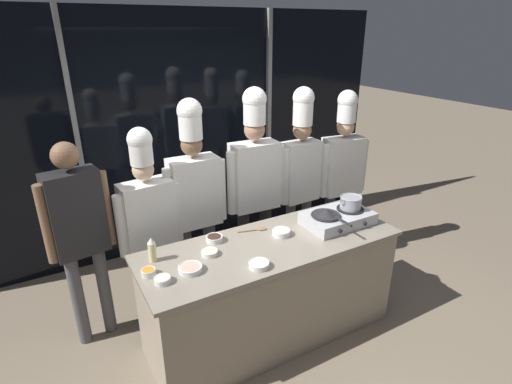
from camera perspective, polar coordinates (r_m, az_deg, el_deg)
name	(u,v)px	position (r m, az deg, el deg)	size (l,w,h in m)	color
ground_plane	(270,332)	(3.75, 2.00, -19.34)	(24.00, 24.00, 0.00)	#7F705B
window_wall_back	(183,135)	(4.70, -10.37, 8.01)	(5.27, 0.09, 2.70)	black
demo_counter	(271,290)	(3.46, 2.10, -13.75)	(2.13, 0.77, 0.90)	gray
portable_stove	(338,218)	(3.55, 11.60, -3.66)	(0.59, 0.39, 0.12)	#B2B5BA
frying_pan	(326,213)	(3.43, 10.02, -2.93)	(0.26, 0.44, 0.05)	#232326
stock_pot	(351,202)	(3.59, 13.39, -1.43)	(0.22, 0.19, 0.11)	#93969B
squeeze_bottle_oil	(152,250)	(3.03, -14.63, -8.03)	(0.06, 0.06, 0.20)	beige
prep_bowl_shrimp	(190,268)	(2.90, -9.38, -10.69)	(0.17, 0.17, 0.04)	white
prep_bowl_soy_glaze	(214,238)	(3.24, -5.97, -6.59)	(0.14, 0.14, 0.05)	white
prep_bowl_garlic	(281,232)	(3.32, 3.62, -5.74)	(0.15, 0.15, 0.05)	white
prep_bowl_noodles	(210,252)	(3.07, -6.66, -8.55)	(0.13, 0.13, 0.04)	white
prep_bowl_carrots	(148,272)	(2.91, -15.12, -10.98)	(0.10, 0.10, 0.05)	white
prep_bowl_onion	(162,280)	(2.82, -13.23, -12.08)	(0.11, 0.11, 0.04)	white
prep_bowl_bean_sprouts	(259,264)	(2.90, 0.42, -10.28)	(0.15, 0.15, 0.04)	white
serving_spoon_slotted	(258,229)	(3.40, 0.30, -5.37)	(0.25, 0.10, 0.02)	olive
person_guest	(79,226)	(3.40, -24.00, -4.51)	(0.51, 0.27, 1.74)	#4C4C51
chef_head	(149,217)	(3.50, -15.10, -3.42)	(0.57, 0.27, 1.78)	#2D3856
chef_sous	(195,191)	(3.65, -8.75, 0.10)	(0.58, 0.24, 1.96)	#4C4C51
chef_line	(255,176)	(3.89, -0.19, 2.28)	(0.61, 0.26, 2.01)	#232326
chef_pastry	(301,167)	(4.17, 6.39, 3.58)	(0.52, 0.22, 1.97)	#4C4C51
chef_apprentice	(342,166)	(4.47, 12.22, 3.69)	(0.57, 0.28, 1.91)	#2D3856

